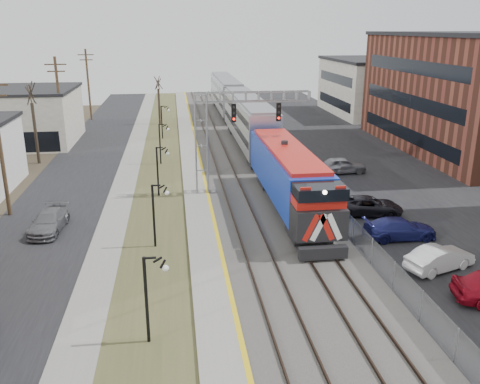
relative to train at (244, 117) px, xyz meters
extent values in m
cube|color=black|center=(-17.00, -12.30, -2.86)|extent=(7.00, 120.00, 0.04)
cube|color=gray|center=(-12.50, -12.30, -2.84)|extent=(2.00, 120.00, 0.08)
cube|color=#444927|center=(-9.50, -12.30, -2.85)|extent=(4.00, 120.00, 0.06)
cube|color=gray|center=(-6.50, -12.30, -2.76)|extent=(2.00, 120.00, 0.24)
cube|color=#595651|center=(-1.50, -12.30, -2.78)|extent=(8.00, 120.00, 0.20)
cube|color=black|center=(10.50, -12.30, -2.86)|extent=(16.00, 120.00, 0.04)
cube|color=gold|center=(-5.62, -12.30, -2.64)|extent=(0.24, 120.00, 0.01)
cube|color=#2D2119|center=(-4.25, -12.30, -2.61)|extent=(0.08, 120.00, 0.15)
cube|color=#2D2119|center=(-2.75, -12.30, -2.61)|extent=(0.08, 120.00, 0.15)
cube|color=#2D2119|center=(-0.75, -12.30, -2.61)|extent=(0.08, 120.00, 0.15)
cube|color=#2D2119|center=(0.75, -12.30, -2.61)|extent=(0.08, 120.00, 0.15)
cube|color=#1637B2|center=(0.00, -24.19, -0.41)|extent=(3.00, 17.00, 4.25)
cube|color=black|center=(0.00, -32.89, -2.18)|extent=(2.80, 0.50, 0.70)
cube|color=#AAADB6|center=(0.00, -3.89, 0.13)|extent=(3.00, 22.00, 5.33)
cube|color=#AAADB6|center=(0.00, 18.91, 0.13)|extent=(3.00, 22.00, 5.33)
cube|color=gray|center=(-6.00, -19.30, 1.12)|extent=(1.00, 1.00, 8.00)
cube|color=gray|center=(-2.00, -19.30, 4.87)|extent=(9.00, 0.80, 0.80)
cube|color=black|center=(-3.50, -19.75, 3.72)|extent=(0.35, 0.25, 1.40)
cube|color=black|center=(0.00, -19.75, 3.72)|extent=(0.35, 0.25, 1.40)
cylinder|color=black|center=(-9.50, -39.30, -0.88)|extent=(0.14, 0.14, 4.00)
cylinder|color=black|center=(-9.50, -29.30, -0.88)|extent=(0.14, 0.14, 4.00)
cylinder|color=black|center=(-9.50, -19.30, -0.88)|extent=(0.14, 0.14, 4.00)
cylinder|color=black|center=(-9.50, -9.30, -0.88)|extent=(0.14, 0.14, 4.00)
cylinder|color=black|center=(-9.50, 2.70, -0.88)|extent=(0.14, 0.14, 4.00)
cylinder|color=#4C3823|center=(-20.00, -22.30, 2.12)|extent=(0.28, 0.28, 10.00)
cylinder|color=#4C3823|center=(-20.00, -2.30, 2.12)|extent=(0.28, 0.28, 10.00)
cylinder|color=#4C3823|center=(-20.00, 17.70, 2.12)|extent=(0.28, 0.28, 10.00)
cube|color=gray|center=(2.70, -12.30, -2.08)|extent=(0.04, 120.00, 1.60)
cube|color=beige|center=(-26.50, 2.70, 0.12)|extent=(14.00, 12.00, 6.00)
cube|color=brown|center=(24.50, -7.30, 3.12)|extent=(16.00, 26.00, 12.00)
cube|color=beige|center=(24.50, 17.70, 1.12)|extent=(16.00, 18.00, 8.00)
cylinder|color=#382D23|center=(-21.50, -7.30, 0.09)|extent=(0.30, 0.30, 5.95)
cylinder|color=#382D23|center=(-10.00, 12.70, -0.43)|extent=(0.30, 0.30, 4.90)
imported|color=white|center=(6.16, -34.50, -2.21)|extent=(4.36, 2.74, 1.36)
imported|color=black|center=(5.47, -25.66, -2.21)|extent=(5.18, 3.20, 1.34)
imported|color=navy|center=(5.84, -30.05, -2.21)|extent=(4.63, 1.92, 1.34)
imported|color=slate|center=(7.07, -14.82, -2.14)|extent=(4.48, 2.02, 1.49)
imported|color=slate|center=(-16.49, -25.84, -2.22)|extent=(2.19, 4.70, 1.33)
camera|label=1|loc=(-8.07, -58.29, 9.92)|focal=38.00mm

